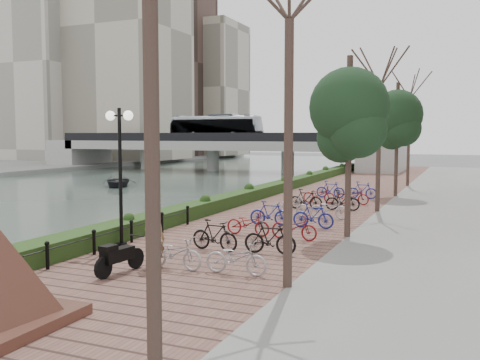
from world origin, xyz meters
The scene contains 12 objects.
river_water centered at (-15.00, 25.00, 0.01)m, with size 30.00×130.00×0.02m, color #3F4F48.
promenade centered at (4.00, 17.50, 0.25)m, with size 8.00×75.00×0.50m, color brown.
hedge centered at (0.60, 20.00, 0.80)m, with size 1.10×56.00×0.60m, color #1F3714.
chain_fence centered at (1.40, 2.00, 0.85)m, with size 0.10×14.10×0.70m.
lamppost centered at (1.41, 4.41, 3.82)m, with size 1.02×0.32×4.57m.
motorcycle centered at (3.51, 1.42, 0.98)m, with size 0.48×1.54×0.96m, color black, non-canonical shape.
pedestrian centered at (4.00, 2.36, 1.30)m, with size 0.59×0.38×1.61m, color brown.
bicycle_parking centered at (5.50, 11.43, 0.97)m, with size 2.40×19.89×1.00m.
street_trees centered at (8.00, 12.68, 3.69)m, with size 3.20×37.12×6.80m.
bridge centered at (-14.92, 45.00, 3.37)m, with size 36.00×10.77×6.50m.
boat centered at (-14.01, 25.42, 0.42)m, with size 2.77×3.88×0.80m, color black.
far_buildings centered at (-41.66, 65.91, 16.12)m, with size 35.00×38.00×38.00m.
Camera 1 is at (11.95, -10.21, 4.20)m, focal length 40.00 mm.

